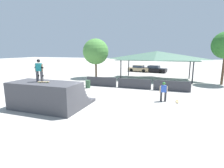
# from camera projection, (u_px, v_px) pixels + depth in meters

# --- Properties ---
(ground_plane) EXTENTS (160.00, 160.00, 0.00)m
(ground_plane) POSITION_uv_depth(u_px,v_px,m) (101.00, 108.00, 12.36)
(ground_plane) COLOR #ADA8A0
(quarter_pipe_ramp) EXTENTS (4.93, 4.03, 1.90)m
(quarter_pipe_ramp) POSITION_uv_depth(u_px,v_px,m) (48.00, 96.00, 12.43)
(quarter_pipe_ramp) COLOR #424247
(quarter_pipe_ramp) RESTS_ON ground
(skater_on_deck) EXTENTS (0.67, 0.27, 1.56)m
(skater_on_deck) POSITION_uv_depth(u_px,v_px,m) (39.00, 69.00, 11.97)
(skater_on_deck) COLOR #4C4C51
(skater_on_deck) RESTS_ON quarter_pipe_ramp
(skateboard_on_deck) EXTENTS (0.79, 0.42, 0.09)m
(skateboard_on_deck) POSITION_uv_depth(u_px,v_px,m) (44.00, 82.00, 11.75)
(skateboard_on_deck) COLOR green
(skateboard_on_deck) RESTS_ON quarter_pipe_ramp
(bystander_walking) EXTENTS (0.62, 0.29, 1.58)m
(bystander_walking) POSITION_uv_depth(u_px,v_px,m) (164.00, 90.00, 13.91)
(bystander_walking) COLOR #2D2D33
(bystander_walking) RESTS_ON ground
(skateboard_on_ground) EXTENTS (0.20, 0.76, 0.09)m
(skateboard_on_ground) POSITION_uv_depth(u_px,v_px,m) (177.00, 101.00, 13.89)
(skateboard_on_ground) COLOR blue
(skateboard_on_ground) RESTS_ON ground
(barrier_fence) EXTENTS (11.29, 0.12, 1.05)m
(barrier_fence) POSITION_uv_depth(u_px,v_px,m) (134.00, 84.00, 18.82)
(barrier_fence) COLOR #3D3D42
(barrier_fence) RESTS_ON ground
(pavilion_shelter) EXTENTS (10.72, 5.30, 3.98)m
(pavilion_shelter) POSITION_uv_depth(u_px,v_px,m) (157.00, 56.00, 24.36)
(pavilion_shelter) COLOR #2D2D33
(pavilion_shelter) RESTS_ON ground
(tree_far_back) EXTENTS (3.74, 3.74, 5.77)m
(tree_far_back) POSITION_uv_depth(u_px,v_px,m) (96.00, 52.00, 25.59)
(tree_far_back) COLOR brown
(tree_far_back) RESTS_ON ground
(trash_bin) EXTENTS (0.52, 0.52, 0.85)m
(trash_bin) POSITION_uv_depth(u_px,v_px,m) (88.00, 84.00, 19.11)
(trash_bin) COLOR #385B3D
(trash_bin) RESTS_ON ground
(parked_car_tan) EXTENTS (4.33, 2.47, 1.27)m
(parked_car_tan) POSITION_uv_depth(u_px,v_px,m) (139.00, 69.00, 33.90)
(parked_car_tan) COLOR tan
(parked_car_tan) RESTS_ON ground
(parked_car_black) EXTENTS (4.70, 2.55, 1.27)m
(parked_car_black) POSITION_uv_depth(u_px,v_px,m) (154.00, 69.00, 32.78)
(parked_car_black) COLOR black
(parked_car_black) RESTS_ON ground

